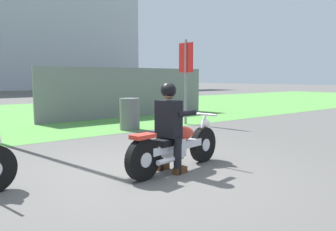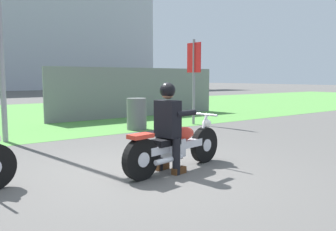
{
  "view_description": "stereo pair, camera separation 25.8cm",
  "coord_description": "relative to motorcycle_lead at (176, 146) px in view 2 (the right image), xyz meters",
  "views": [
    {
      "loc": [
        -2.94,
        -4.3,
        1.46
      ],
      "look_at": [
        0.57,
        0.01,
        0.85
      ],
      "focal_mm": 37.4,
      "sensor_mm": 36.0,
      "label": 1
    },
    {
      "loc": [
        -2.73,
        -4.46,
        1.46
      ],
      "look_at": [
        0.57,
        0.01,
        0.85
      ],
      "focal_mm": 37.4,
      "sensor_mm": 36.0,
      "label": 2
    }
  ],
  "objects": [
    {
      "name": "motorcycle_lead",
      "position": [
        0.0,
        0.0,
        0.0
      ],
      "size": [
        2.06,
        0.71,
        0.86
      ],
      "rotation": [
        0.0,
        0.0,
        0.17
      ],
      "color": "black",
      "rests_on": "ground"
    },
    {
      "name": "rider_lead",
      "position": [
        -0.17,
        -0.03,
        0.43
      ],
      "size": [
        0.6,
        0.52,
        1.38
      ],
      "rotation": [
        0.0,
        0.0,
        0.17
      ],
      "color": "black",
      "rests_on": "ground"
    },
    {
      "name": "trash_can",
      "position": [
        1.74,
        4.04,
        0.06
      ],
      "size": [
        0.55,
        0.55,
        0.88
      ],
      "primitive_type": "cylinder",
      "color": "#595E5B",
      "rests_on": "ground"
    },
    {
      "name": "fence_segment",
      "position": [
        3.53,
        6.78,
        0.52
      ],
      "size": [
        7.0,
        0.06,
        1.8
      ],
      "primitive_type": "cube",
      "color": "slate",
      "rests_on": "ground"
    },
    {
      "name": "ground",
      "position": [
        -0.58,
        0.19,
        -0.38
      ],
      "size": [
        120.0,
        120.0,
        0.0
      ],
      "primitive_type": "plane",
      "color": "#565451"
    },
    {
      "name": "sign_banner",
      "position": [
        3.74,
        3.93,
        1.35
      ],
      "size": [
        0.08,
        0.6,
        2.6
      ],
      "color": "gray",
      "rests_on": "ground"
    },
    {
      "name": "grass_verge",
      "position": [
        -0.58,
        9.64,
        -0.37
      ],
      "size": [
        60.0,
        12.0,
        0.01
      ],
      "primitive_type": "cube",
      "color": "#549342",
      "rests_on": "ground"
    }
  ]
}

